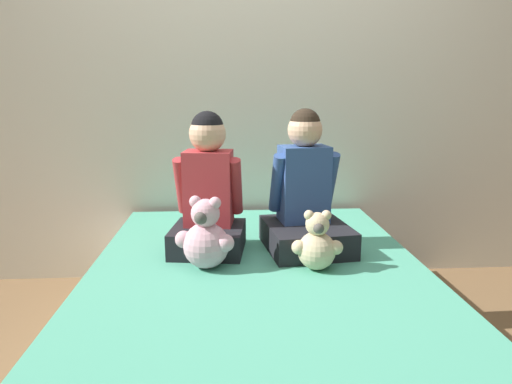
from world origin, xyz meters
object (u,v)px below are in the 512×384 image
Objects in this scene: bed at (259,322)px; child_on_right at (305,198)px; teddy_bear_held_by_left_child at (206,238)px; teddy_bear_held_by_right_child at (317,245)px; child_on_left at (208,193)px.

child_on_right reaches higher than bed.
child_on_right is 0.50m from teddy_bear_held_by_left_child.
child_on_right is at bearing 51.89° from bed.
teddy_bear_held_by_left_child is (-0.21, 0.07, 0.34)m from bed.
bed is at bearing 1.41° from teddy_bear_held_by_left_child.
child_on_right is 2.58× the size of teddy_bear_held_by_right_child.
child_on_right is (0.23, 0.29, 0.44)m from bed.
bed is 0.41m from teddy_bear_held_by_left_child.
child_on_left is at bearing 125.82° from bed.
child_on_right reaches higher than teddy_bear_held_by_right_child.
child_on_left is 0.26m from teddy_bear_held_by_left_child.
child_on_right is 0.30m from teddy_bear_held_by_right_child.
teddy_bear_held_by_right_child is at bearing -96.94° from child_on_right.
child_on_right reaches higher than teddy_bear_held_by_left_child.
teddy_bear_held_by_left_child reaches higher than bed.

